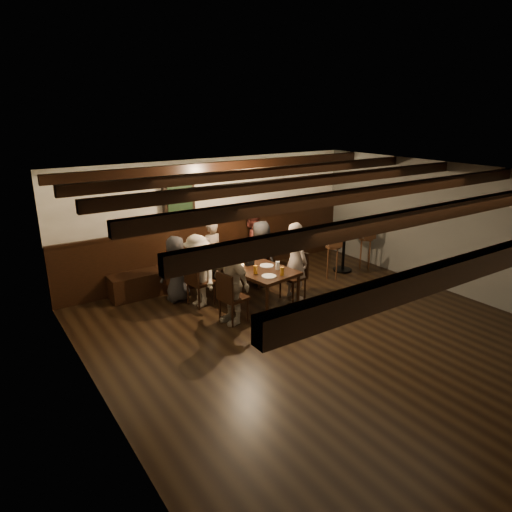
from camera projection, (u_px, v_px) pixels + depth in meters
room at (235, 241)px, 8.15m from camera, size 7.00×7.00×7.00m
dining_table at (248, 267)px, 8.05m from camera, size 1.12×1.99×0.71m
chair_left_near at (200, 290)px, 8.02m from camera, size 0.47×0.47×0.90m
chair_left_far at (233, 306)px, 7.39m from camera, size 0.45×0.45×0.87m
chair_right_near at (260, 272)px, 8.95m from camera, size 0.46×0.46×0.88m
chair_right_far at (293, 284)px, 8.32m from camera, size 0.45×0.45×0.86m
person_bench_left at (176, 269)px, 8.12m from camera, size 0.64×0.47×1.20m
person_bench_centre at (212, 254)px, 8.79m from camera, size 0.52×0.38×1.31m
person_bench_right at (251, 244)px, 9.24m from camera, size 0.76×0.63×1.41m
person_left_near at (198, 271)px, 7.89m from camera, size 0.60×0.90×1.29m
person_left_far at (231, 282)px, 7.24m from camera, size 0.46×0.85×1.39m
person_right_near at (261, 253)px, 8.85m from camera, size 0.50×0.68×1.28m
person_right_far at (295, 261)px, 8.20m from camera, size 0.41×0.56×1.42m
pint_a at (211, 255)px, 8.32m from camera, size 0.07×0.07×0.14m
pint_b at (235, 250)px, 8.63m from camera, size 0.07×0.07×0.14m
pint_c at (231, 263)px, 7.89m from camera, size 0.07×0.07×0.14m
pint_d at (253, 254)px, 8.35m from camera, size 0.07×0.07×0.14m
pint_e at (255, 270)px, 7.56m from camera, size 0.07×0.07×0.14m
pint_f at (278, 266)px, 7.76m from camera, size 0.07×0.07×0.14m
pint_g at (282, 271)px, 7.48m from camera, size 0.07×0.07×0.14m
plate_near at (269, 276)px, 7.44m from camera, size 0.24×0.24×0.01m
plate_far at (267, 266)px, 7.94m from camera, size 0.24×0.24×0.01m
condiment_caddy at (249, 262)px, 7.98m from camera, size 0.15×0.10×0.12m
candle at (242, 258)px, 8.31m from camera, size 0.05×0.05×0.05m
high_top_table at (344, 242)px, 9.61m from camera, size 0.55×0.55×0.97m
bar_stool_left at (332, 261)px, 9.26m from camera, size 0.35×0.36×0.99m
bar_stool_right at (365, 252)px, 9.83m from camera, size 0.33×0.34×0.99m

